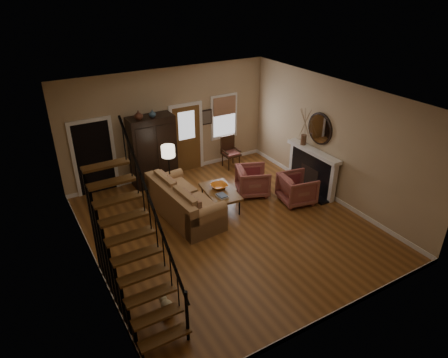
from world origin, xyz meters
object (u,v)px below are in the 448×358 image
armchair_right (253,181)px  sofa (184,200)px  coffee_table (220,199)px  armchair_left (297,189)px  floor_lamp (170,173)px  armoire (153,151)px  side_chair (231,152)px

armchair_right → sofa: bearing=114.7°
coffee_table → armchair_right: size_ratio=1.45×
armchair_left → floor_lamp: floor_lamp is taller
armchair_left → floor_lamp: size_ratio=0.56×
sofa → floor_lamp: 1.08m
sofa → armoire: bearing=85.3°
armoire → armchair_right: size_ratio=2.35×
armchair_right → floor_lamp: (-2.13, 0.93, 0.39)m
armchair_right → armoire: bearing=69.3°
armchair_right → side_chair: 1.87m
sofa → armchair_left: bearing=-21.4°
armoire → side_chair: bearing=-4.5°
armchair_right → coffee_table: bearing=121.0°
coffee_table → side_chair: size_ratio=1.27×
sofa → floor_lamp: floor_lamp is taller
armchair_left → armchair_right: bearing=48.8°
coffee_table → floor_lamp: 1.57m
sofa → armchair_left: (2.97, -0.91, -0.04)m
armoire → armchair_left: size_ratio=2.34×
armoire → coffee_table: bearing=-65.5°
coffee_table → armchair_right: bearing=8.7°
armchair_left → armchair_right: armchair_left is taller
side_chair → armchair_left: bearing=-81.8°
armoire → armchair_right: (2.17, -2.02, -0.64)m
armchair_left → armchair_right: (-0.79, 1.00, -0.00)m
floor_lamp → side_chair: size_ratio=1.56×
coffee_table → armchair_left: armchair_left is taller
armoire → side_chair: armoire is taller
sofa → coffee_table: (1.01, -0.09, -0.20)m
armoire → side_chair: (2.55, -0.20, -0.54)m
coffee_table → side_chair: (1.55, 2.00, 0.26)m
side_chair → floor_lamp: bearing=-160.4°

